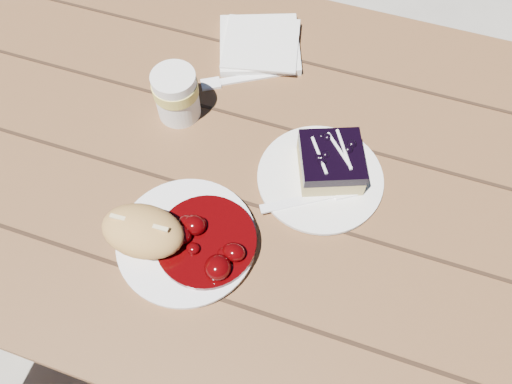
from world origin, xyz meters
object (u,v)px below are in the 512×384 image
(blueberry_cake, at_px, (331,162))
(second_cup, at_px, (176,95))
(picnic_table, at_px, (407,251))
(bread_roll, at_px, (143,231))
(dessert_plate, at_px, (320,178))
(main_plate, at_px, (187,242))

(blueberry_cake, height_order, second_cup, second_cup)
(picnic_table, xyz_separation_m, bread_roll, (-0.40, -0.19, 0.21))
(picnic_table, xyz_separation_m, blueberry_cake, (-0.18, 0.01, 0.20))
(blueberry_cake, relative_size, second_cup, 1.35)
(picnic_table, distance_m, bread_roll, 0.49)
(dessert_plate, bearing_deg, bread_roll, -138.14)
(picnic_table, relative_size, blueberry_cake, 15.97)
(bread_roll, relative_size, second_cup, 1.32)
(bread_roll, height_order, blueberry_cake, bread_roll)
(main_plate, height_order, bread_roll, bread_roll)
(bread_roll, xyz_separation_m, second_cup, (-0.05, 0.25, -0.00))
(main_plate, xyz_separation_m, bread_roll, (-0.05, -0.02, 0.04))
(bread_roll, relative_size, blueberry_cake, 0.98)
(picnic_table, height_order, dessert_plate, dessert_plate)
(picnic_table, relative_size, main_plate, 9.82)
(picnic_table, bearing_deg, bread_roll, -154.09)
(dessert_plate, relative_size, second_cup, 2.13)
(second_cup, bearing_deg, blueberry_cake, -8.35)
(bread_roll, relative_size, dessert_plate, 0.62)
(blueberry_cake, bearing_deg, dessert_plate, -145.12)
(picnic_table, bearing_deg, second_cup, 173.18)
(picnic_table, xyz_separation_m, dessert_plate, (-0.19, -0.00, 0.17))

